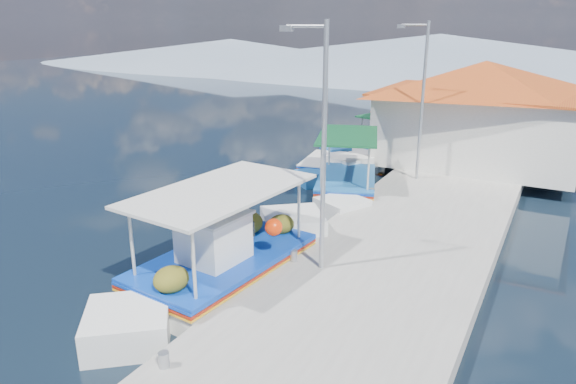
% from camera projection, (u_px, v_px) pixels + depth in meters
% --- Properties ---
extents(ground, '(160.00, 160.00, 0.00)m').
position_uv_depth(ground, '(132.00, 277.00, 13.75)').
color(ground, black).
rests_on(ground, ground).
extents(quay, '(5.00, 44.00, 0.50)m').
position_uv_depth(quay, '(414.00, 233.00, 16.02)').
color(quay, '#A5A29B').
rests_on(quay, ground).
extents(bollards, '(0.20, 17.20, 0.30)m').
position_uv_depth(bollards, '(342.00, 217.00, 16.22)').
color(bollards, '#A5A8AD').
rests_on(bollards, quay).
extents(main_caique, '(3.05, 8.64, 2.86)m').
position_uv_depth(main_caique, '(226.00, 263.00, 13.31)').
color(main_caique, white).
rests_on(main_caique, ground).
extents(caique_green_canopy, '(3.62, 6.77, 2.68)m').
position_uv_depth(caique_green_canopy, '(348.00, 185.00, 20.21)').
color(caique_green_canopy, white).
rests_on(caique_green_canopy, ground).
extents(caique_blue_hull, '(2.20, 5.47, 0.99)m').
position_uv_depth(caique_blue_hull, '(325.00, 167.00, 23.32)').
color(caique_blue_hull, '#1C5FA9').
rests_on(caique_blue_hull, ground).
extents(caique_far, '(3.27, 6.39, 2.35)m').
position_uv_depth(caique_far, '(392.00, 147.00, 26.28)').
color(caique_far, white).
rests_on(caique_far, ground).
extents(harbor_building, '(10.49, 10.49, 4.40)m').
position_uv_depth(harbor_building, '(481.00, 111.00, 22.63)').
color(harbor_building, silver).
rests_on(harbor_building, quay).
extents(lamp_post_near, '(1.21, 0.14, 6.00)m').
position_uv_depth(lamp_post_near, '(321.00, 138.00, 12.19)').
color(lamp_post_near, '#A5A8AD').
rests_on(lamp_post_near, quay).
extents(lamp_post_far, '(1.21, 0.14, 6.00)m').
position_uv_depth(lamp_post_far, '(421.00, 94.00, 19.71)').
color(lamp_post_far, '#A5A8AD').
rests_on(lamp_post_far, quay).
extents(mountain_ridge, '(171.40, 96.00, 5.50)m').
position_uv_depth(mountain_ridge, '(545.00, 65.00, 56.98)').
color(mountain_ridge, gray).
rests_on(mountain_ridge, ground).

